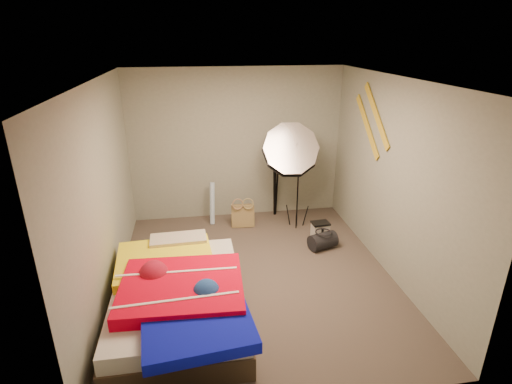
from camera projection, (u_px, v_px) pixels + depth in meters
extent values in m
plane|color=brown|center=(256.00, 276.00, 5.23)|extent=(4.00, 4.00, 0.00)
plane|color=silver|center=(256.00, 79.00, 4.31)|extent=(4.00, 4.00, 0.00)
plane|color=gray|center=(237.00, 145.00, 6.61)|extent=(3.50, 0.00, 3.50)
plane|color=gray|center=(299.00, 283.00, 2.93)|extent=(3.50, 0.00, 3.50)
plane|color=gray|center=(103.00, 196.00, 4.51)|extent=(0.00, 4.00, 4.00)
plane|color=gray|center=(393.00, 180.00, 5.03)|extent=(0.00, 4.00, 4.00)
cube|color=#9B8554|center=(243.00, 216.00, 6.54)|extent=(0.38, 0.19, 0.38)
cylinder|color=#6AA5E0|center=(212.00, 203.00, 6.60)|extent=(0.13, 0.21, 0.70)
cube|color=beige|center=(320.00, 231.00, 6.17)|extent=(0.26, 0.20, 0.25)
cylinder|color=black|center=(323.00, 241.00, 5.88)|extent=(0.46, 0.36, 0.24)
cube|color=gold|center=(376.00, 115.00, 5.32)|extent=(0.02, 0.91, 0.78)
cube|color=gold|center=(367.00, 126.00, 5.62)|extent=(0.02, 0.91, 0.78)
cube|color=#473727|center=(180.00, 309.00, 4.40)|extent=(1.39, 1.99, 0.26)
cube|color=silver|center=(178.00, 293.00, 4.32)|extent=(1.35, 1.95, 0.18)
cube|color=yellow|center=(165.00, 262.00, 4.66)|extent=(1.16, 1.03, 0.14)
cube|color=red|center=(182.00, 289.00, 4.14)|extent=(1.30, 1.11, 0.16)
cube|color=#0C13C6|center=(198.00, 328.00, 3.63)|extent=(1.07, 0.89, 0.12)
cube|color=#CF929A|center=(179.00, 242.00, 5.03)|extent=(0.71, 0.34, 0.14)
cylinder|color=black|center=(298.00, 186.00, 6.37)|extent=(0.03, 0.03, 1.40)
cube|color=black|center=(299.00, 146.00, 6.13)|extent=(0.07, 0.07, 0.09)
cone|color=silver|center=(290.00, 151.00, 6.04)|extent=(1.12, 0.87, 1.03)
cylinder|color=black|center=(275.00, 187.00, 6.86)|extent=(0.04, 0.04, 1.02)
cube|color=black|center=(276.00, 156.00, 6.65)|extent=(0.07, 0.07, 0.11)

